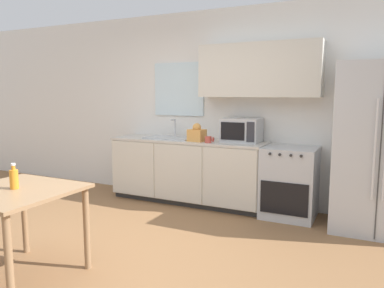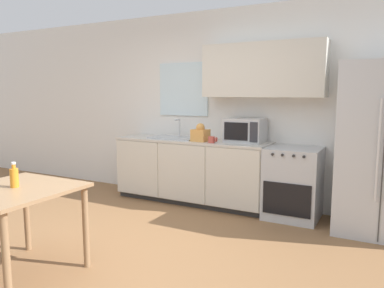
% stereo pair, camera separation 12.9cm
% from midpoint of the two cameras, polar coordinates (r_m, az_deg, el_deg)
% --- Properties ---
extents(ground_plane, '(12.00, 12.00, 0.00)m').
position_cam_midpoint_polar(ground_plane, '(3.78, -11.64, -16.61)').
color(ground_plane, olive).
extents(wall_back, '(12.00, 0.38, 2.70)m').
position_cam_midpoint_polar(wall_back, '(5.32, 3.63, 6.45)').
color(wall_back, silver).
rests_on(wall_back, ground_plane).
extents(kitchen_counter, '(2.23, 0.61, 0.90)m').
position_cam_midpoint_polar(kitchen_counter, '(5.32, -1.36, -4.07)').
color(kitchen_counter, '#333333').
rests_on(kitchen_counter, ground_plane).
extents(oven_range, '(0.64, 0.63, 0.88)m').
position_cam_midpoint_polar(oven_range, '(4.84, 13.91, -5.68)').
color(oven_range, '#B7BABC').
rests_on(oven_range, ground_plane).
extents(refrigerator, '(0.94, 0.78, 1.89)m').
position_cam_midpoint_polar(refrigerator, '(4.59, 26.01, -0.61)').
color(refrigerator, silver).
rests_on(refrigerator, ground_plane).
extents(kitchen_sink, '(0.69, 0.40, 0.27)m').
position_cam_midpoint_polar(kitchen_sink, '(5.39, -4.04, 1.04)').
color(kitchen_sink, '#B7BABC').
rests_on(kitchen_sink, kitchen_counter).
extents(microwave, '(0.50, 0.38, 0.32)m').
position_cam_midpoint_polar(microwave, '(5.00, 6.83, 2.12)').
color(microwave, '#B7BABC').
rests_on(microwave, kitchen_counter).
extents(coffee_mug, '(0.12, 0.09, 0.08)m').
position_cam_midpoint_polar(coffee_mug, '(4.90, 1.82, 0.68)').
color(coffee_mug, '#BF4C3F').
rests_on(coffee_mug, kitchen_counter).
extents(grocery_bag_0, '(0.23, 0.20, 0.24)m').
position_cam_midpoint_polar(grocery_bag_0, '(5.05, 0.01, 1.58)').
color(grocery_bag_0, '#DB994C').
rests_on(grocery_bag_0, kitchen_counter).
extents(dining_table, '(0.90, 0.90, 0.77)m').
position_cam_midpoint_polar(dining_table, '(3.46, -26.24, -8.17)').
color(dining_table, '#997551').
rests_on(dining_table, ground_plane).
extents(drink_bottle, '(0.07, 0.07, 0.21)m').
position_cam_midpoint_polar(drink_bottle, '(3.44, -26.47, -4.72)').
color(drink_bottle, orange).
rests_on(drink_bottle, dining_table).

